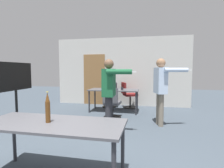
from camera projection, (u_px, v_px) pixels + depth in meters
The scene contains 11 objects.
back_wall at pixel (120, 72), 6.99m from camera, with size 5.32×0.12×2.69m.
conference_table_near at pixel (53, 128), 2.20m from camera, with size 1.81×0.74×0.76m.
conference_table_far at pixel (114, 92), 5.92m from camera, with size 1.66×0.77×0.76m.
tv_screen at pixel (16, 87), 4.28m from camera, with size 0.44×1.13×1.60m.
person_right_polo at pixel (110, 88), 4.08m from camera, with size 0.79×0.68×1.67m.
person_far_watching at pixel (161, 85), 4.41m from camera, with size 0.87×0.60×1.71m.
office_chair_near_pushed at pixel (112, 104), 5.11m from camera, with size 0.52×0.56×0.91m.
office_chair_far_left at pixel (128, 96), 6.51m from camera, with size 0.66×0.63×0.96m.
office_chair_side_rolled at pixel (111, 96), 6.65m from camera, with size 0.60×0.55×0.94m.
beer_bottle at pixel (48, 108), 2.17m from camera, with size 0.06×0.06×0.39m.
drink_cup at pixel (122, 89), 5.71m from camera, with size 0.08×0.08×0.10m.
Camera 1 is at (1.07, -1.50, 1.42)m, focal length 28.00 mm.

